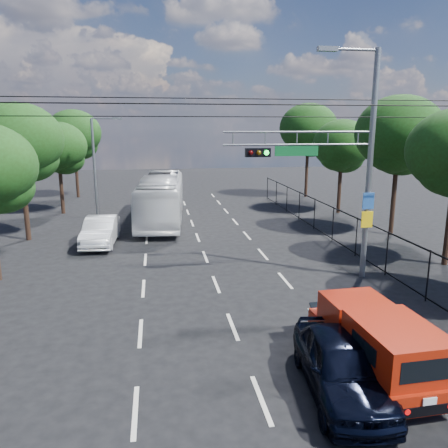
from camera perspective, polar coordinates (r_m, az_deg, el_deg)
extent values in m
plane|color=black|center=(11.42, 4.89, -21.88)|extent=(120.00, 120.00, 0.00)
cube|color=beige|center=(11.20, -11.53, -22.88)|extent=(0.12, 2.00, 0.01)
cube|color=beige|center=(14.64, -10.86, -13.79)|extent=(0.12, 2.00, 0.01)
cube|color=beige|center=(18.31, -10.48, -8.25)|extent=(0.12, 2.00, 0.01)
cube|color=beige|center=(22.10, -10.24, -4.58)|extent=(0.12, 2.00, 0.01)
cube|color=beige|center=(25.95, -10.07, -1.99)|extent=(0.12, 2.00, 0.01)
cube|color=beige|center=(29.84, -9.94, -0.08)|extent=(0.12, 2.00, 0.01)
cube|color=beige|center=(33.76, -9.84, 1.40)|extent=(0.12, 2.00, 0.01)
cube|color=beige|center=(37.69, -9.77, 2.56)|extent=(0.12, 2.00, 0.01)
cube|color=beige|center=(41.63, -9.71, 3.51)|extent=(0.12, 2.00, 0.01)
cube|color=beige|center=(11.42, 4.89, -21.86)|extent=(0.12, 2.00, 0.01)
cube|color=beige|center=(14.81, 1.13, -13.23)|extent=(0.12, 2.00, 0.01)
cube|color=beige|center=(18.45, -1.05, -7.87)|extent=(0.12, 2.00, 0.01)
cube|color=beige|center=(22.21, -2.46, -4.30)|extent=(0.12, 2.00, 0.01)
cube|color=beige|center=(26.05, -3.46, -1.76)|extent=(0.12, 2.00, 0.01)
cube|color=beige|center=(29.92, -4.19, 0.12)|extent=(0.12, 2.00, 0.01)
cube|color=beige|center=(33.83, -4.76, 1.56)|extent=(0.12, 2.00, 0.01)
cube|color=beige|center=(37.76, -5.21, 2.71)|extent=(0.12, 2.00, 0.01)
cube|color=beige|center=(41.69, -5.57, 3.64)|extent=(0.12, 2.00, 0.01)
cube|color=beige|center=(12.39, 19.35, -19.57)|extent=(0.12, 2.00, 0.01)
cube|color=beige|center=(15.57, 12.32, -12.19)|extent=(0.12, 2.00, 0.01)
cube|color=beige|center=(19.06, 8.00, -7.31)|extent=(0.12, 2.00, 0.01)
cube|color=beige|center=(22.73, 5.09, -3.94)|extent=(0.12, 2.00, 0.01)
cube|color=beige|center=(26.49, 3.02, -1.52)|extent=(0.12, 2.00, 0.01)
cube|color=beige|center=(30.31, 1.47, 0.31)|extent=(0.12, 2.00, 0.01)
cube|color=beige|center=(34.17, 0.27, 1.72)|extent=(0.12, 2.00, 0.01)
cube|color=beige|center=(38.06, -0.69, 2.84)|extent=(0.12, 2.00, 0.01)
cube|color=beige|center=(41.97, -1.48, 3.76)|extent=(0.12, 2.00, 0.01)
cylinder|color=slate|center=(19.35, 18.48, 6.90)|extent=(0.24, 0.24, 9.50)
cylinder|color=slate|center=(19.06, 16.65, 20.99)|extent=(2.00, 0.10, 0.10)
cube|color=slate|center=(18.64, 13.37, 21.37)|extent=(0.80, 0.25, 0.18)
cylinder|color=slate|center=(18.06, 9.85, 11.76)|extent=(6.20, 0.08, 0.08)
cylinder|color=slate|center=(18.08, 9.79, 10.18)|extent=(6.20, 0.08, 0.08)
cube|color=black|center=(17.63, 4.44, 9.29)|extent=(1.00, 0.28, 0.35)
sphere|color=#3F0505|center=(17.41, 3.51, 9.26)|extent=(0.20, 0.20, 0.20)
sphere|color=#4C3805|center=(17.48, 4.55, 9.26)|extent=(0.20, 0.20, 0.20)
sphere|color=#0CE533|center=(17.56, 5.58, 9.25)|extent=(0.20, 0.20, 0.20)
cube|color=#0C5926|center=(18.06, 9.46, 9.39)|extent=(1.80, 0.05, 0.40)
cube|color=#2356A7|center=(19.38, 18.34, 2.88)|extent=(0.50, 0.04, 0.70)
cube|color=yellow|center=(19.52, 18.18, 0.57)|extent=(0.50, 0.04, 0.70)
cylinder|color=slate|center=(19.01, 17.11, 10.68)|extent=(0.05, 0.05, 0.50)
cylinder|color=slate|center=(18.48, 13.41, 10.85)|extent=(0.05, 0.05, 0.50)
cylinder|color=slate|center=(18.04, 9.51, 10.98)|extent=(0.05, 0.05, 0.50)
cylinder|color=slate|center=(17.67, 5.43, 11.06)|extent=(0.05, 0.05, 0.50)
cylinder|color=slate|center=(17.40, 1.20, 11.09)|extent=(0.05, 0.05, 0.50)
cylinder|color=slate|center=(31.54, -16.54, 6.71)|extent=(0.18, 0.18, 7.00)
cylinder|color=slate|center=(31.31, -15.46, 13.16)|extent=(1.60, 0.09, 0.09)
cube|color=slate|center=(31.23, -13.78, 13.25)|extent=(0.60, 0.22, 0.15)
cylinder|color=black|center=(15.32, -0.09, 15.38)|extent=(22.00, 0.04, 0.04)
cylinder|color=black|center=(18.81, -1.79, 16.08)|extent=(22.00, 0.04, 0.04)
cylinder|color=black|center=(20.27, -2.32, 13.84)|extent=(22.00, 0.04, 0.04)
cube|color=black|center=(23.78, 16.01, 1.18)|extent=(0.04, 34.00, 0.06)
cube|color=black|center=(24.19, 15.75, -3.00)|extent=(0.04, 34.00, 0.06)
cylinder|color=black|center=(18.12, 25.10, -6.17)|extent=(0.06, 0.06, 2.00)
cylinder|color=black|center=(20.54, 20.49, -3.63)|extent=(0.06, 0.06, 2.00)
cylinder|color=black|center=(23.10, 16.90, -1.62)|extent=(0.06, 0.06, 2.00)
cylinder|color=black|center=(25.76, 14.04, -0.01)|extent=(0.06, 0.06, 2.00)
cylinder|color=black|center=(28.48, 11.72, 1.29)|extent=(0.06, 0.06, 2.00)
cylinder|color=black|center=(31.26, 9.81, 2.36)|extent=(0.06, 0.06, 2.00)
cylinder|color=black|center=(34.07, 8.21, 3.26)|extent=(0.06, 0.06, 2.00)
cylinder|color=black|center=(36.91, 6.85, 4.01)|extent=(0.06, 0.06, 2.00)
cylinder|color=black|center=(39.78, 5.69, 4.66)|extent=(0.06, 0.06, 2.00)
cylinder|color=black|center=(28.26, 21.29, 3.45)|extent=(0.28, 0.28, 4.76)
ellipsoid|color=#17320E|center=(27.97, 21.91, 11.02)|extent=(5.10, 5.10, 4.33)
ellipsoid|color=#17320E|center=(28.47, 22.11, 8.62)|extent=(3.40, 3.40, 2.72)
ellipsoid|color=#17320E|center=(27.65, 21.32, 8.94)|extent=(3.23, 3.23, 2.58)
cylinder|color=black|center=(34.31, 14.85, 4.75)|extent=(0.28, 0.28, 4.03)
ellipsoid|color=#17320E|center=(34.05, 15.16, 10.03)|extent=(4.32, 4.32, 3.67)
ellipsoid|color=#17320E|center=(34.54, 15.47, 8.37)|extent=(2.88, 2.88, 2.30)
ellipsoid|color=#17320E|center=(33.77, 14.66, 8.57)|extent=(2.74, 2.74, 2.19)
cylinder|color=black|center=(41.73, 10.75, 6.89)|extent=(0.28, 0.28, 4.93)
ellipsoid|color=#17320E|center=(41.54, 10.97, 12.21)|extent=(5.28, 5.28, 4.49)
ellipsoid|color=#17320E|center=(41.98, 11.29, 10.52)|extent=(3.52, 3.52, 2.82)
ellipsoid|color=#17320E|center=(41.25, 10.54, 10.76)|extent=(3.34, 3.34, 2.68)
ellipsoid|color=#17320E|center=(20.63, -27.14, 4.22)|extent=(2.72, 2.72, 2.18)
cylinder|color=black|center=(27.50, -24.54, 2.64)|extent=(0.28, 0.28, 4.48)
ellipsoid|color=#17320E|center=(27.18, -25.22, 9.96)|extent=(4.80, 4.80, 4.08)
ellipsoid|color=#17320E|center=(27.41, -24.02, 7.73)|extent=(3.20, 3.20, 2.56)
ellipsoid|color=#17320E|center=(27.13, -25.86, 7.86)|extent=(3.04, 3.04, 2.43)
cylinder|color=black|center=(35.14, -20.46, 4.46)|extent=(0.28, 0.28, 3.92)
ellipsoid|color=#17320E|center=(34.88, -20.86, 9.46)|extent=(4.20, 4.20, 3.57)
ellipsoid|color=#17320E|center=(35.15, -19.99, 7.94)|extent=(2.80, 2.80, 2.24)
ellipsoid|color=#17320E|center=(34.80, -21.38, 8.03)|extent=(2.66, 2.66, 2.13)
cylinder|color=black|center=(42.95, -18.70, 6.38)|extent=(0.28, 0.28, 4.59)
ellipsoid|color=#17320E|center=(42.75, -19.04, 11.19)|extent=(4.92, 4.92, 4.18)
ellipsoid|color=#17320E|center=(43.01, -18.33, 9.71)|extent=(3.28, 3.28, 2.62)
ellipsoid|color=#17320E|center=(42.64, -19.46, 9.83)|extent=(3.12, 3.12, 2.49)
cylinder|color=black|center=(13.67, 12.68, -14.38)|extent=(0.27, 0.66, 0.65)
cylinder|color=black|center=(14.34, 18.66, -13.41)|extent=(0.27, 0.66, 0.65)
cylinder|color=black|center=(11.45, 18.85, -20.52)|extent=(0.27, 0.66, 0.65)
cylinder|color=black|center=(12.25, 25.67, -18.80)|extent=(0.27, 0.66, 0.65)
cube|color=#931908|center=(12.75, 18.82, -15.58)|extent=(1.95, 4.73, 0.52)
cube|color=#931908|center=(14.38, 14.64, -11.65)|extent=(1.74, 0.58, 0.51)
cube|color=black|center=(14.49, 14.26, -10.42)|extent=(1.60, 0.44, 0.29)
cube|color=#931908|center=(13.30, 16.72, -10.97)|extent=(1.73, 1.51, 0.89)
cube|color=black|center=(12.73, 18.22, -11.95)|extent=(1.45, 0.10, 0.51)
cube|color=#931908|center=(11.65, 21.66, -14.49)|extent=(1.83, 2.45, 0.98)
cube|color=black|center=(12.11, 25.27, -13.62)|extent=(0.08, 1.12, 0.42)
cube|color=black|center=(11.22, 17.76, -15.12)|extent=(0.08, 1.12, 0.42)
cube|color=black|center=(10.80, 25.15, -16.91)|extent=(1.35, 0.10, 0.51)
cube|color=black|center=(11.17, 25.05, -21.14)|extent=(1.49, 0.13, 0.24)
cube|color=silver|center=(11.02, 25.29, -20.22)|extent=(0.33, 0.04, 0.17)
imported|color=black|center=(11.61, 15.05, -17.33)|extent=(2.24, 4.55, 1.49)
imported|color=silver|center=(30.49, -8.15, 3.31)|extent=(3.56, 11.68, 3.21)
imported|color=white|center=(25.31, -15.82, -0.87)|extent=(1.82, 4.74, 1.54)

